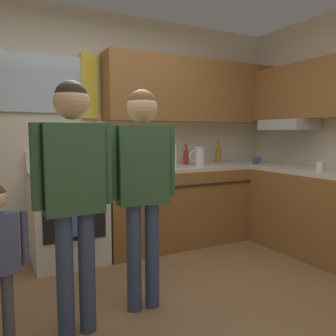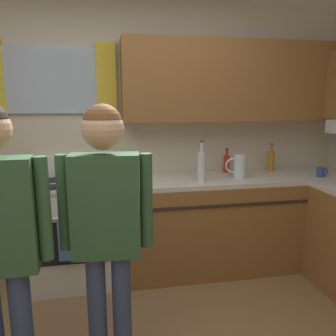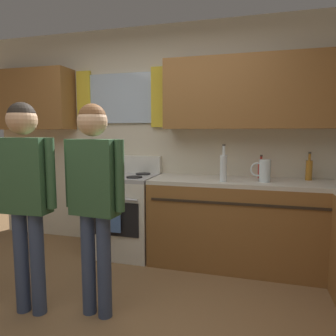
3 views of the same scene
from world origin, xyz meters
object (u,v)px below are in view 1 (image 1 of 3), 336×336
at_px(mug_cobalt_blue, 256,161).
at_px(bottle_tall_clear, 174,155).
at_px(mug_ceramic_white, 320,166).
at_px(adult_holding_child, 74,178).
at_px(bottle_oil_amber, 218,155).
at_px(stove_oven, 68,215).
at_px(water_pitcher, 199,157).
at_px(adult_in_plaid, 143,174).
at_px(bottle_sauce_red, 186,157).

bearing_deg(mug_cobalt_blue, bottle_tall_clear, 179.44).
distance_m(mug_ceramic_white, adult_holding_child, 2.54).
bearing_deg(bottle_oil_amber, stove_oven, -175.26).
bearing_deg(adult_holding_child, mug_cobalt_blue, 24.69).
distance_m(water_pitcher, adult_in_plaid, 1.66).
bearing_deg(stove_oven, mug_cobalt_blue, -4.14).
bearing_deg(bottle_tall_clear, adult_holding_child, -138.96).
bearing_deg(bottle_oil_amber, mug_ceramic_white, -73.22).
xyz_separation_m(stove_oven, bottle_oil_amber, (1.94, 0.16, 0.54)).
bearing_deg(bottle_oil_amber, water_pitcher, -152.29).
bearing_deg(stove_oven, bottle_oil_amber, 4.74).
height_order(bottle_tall_clear, mug_ceramic_white, bottle_tall_clear).
xyz_separation_m(bottle_oil_amber, adult_in_plaid, (-1.65, -1.37, -0.01)).
xyz_separation_m(bottle_oil_amber, water_pitcher, (-0.44, -0.23, 0.00)).
bearing_deg(bottle_oil_amber, bottle_tall_clear, -159.08).
xyz_separation_m(bottle_oil_amber, mug_cobalt_blue, (0.35, -0.33, -0.07)).
relative_size(mug_ceramic_white, adult_in_plaid, 0.08).
distance_m(stove_oven, water_pitcher, 1.60).
distance_m(bottle_sauce_red, mug_ceramic_white, 1.52).
height_order(bottle_tall_clear, water_pitcher, bottle_tall_clear).
bearing_deg(mug_ceramic_white, water_pitcher, 128.81).
bearing_deg(bottle_tall_clear, stove_oven, 172.15).
bearing_deg(water_pitcher, bottle_sauce_red, 95.63).
bearing_deg(mug_cobalt_blue, mug_ceramic_white, -88.24).
bearing_deg(mug_ceramic_white, stove_oven, 154.97).
relative_size(bottle_oil_amber, adult_holding_child, 0.18).
bearing_deg(adult_in_plaid, stove_oven, 103.34).
bearing_deg(adult_in_plaid, bottle_oil_amber, 39.72).
bearing_deg(mug_ceramic_white, adult_in_plaid, -176.29).
xyz_separation_m(bottle_tall_clear, mug_cobalt_blue, (1.17, -0.01, -0.10)).
xyz_separation_m(bottle_sauce_red, adult_holding_child, (-1.69, -1.50, 0.01)).
height_order(bottle_tall_clear, adult_holding_child, adult_holding_child).
distance_m(stove_oven, adult_holding_child, 1.44).
height_order(adult_holding_child, adult_in_plaid, adult_holding_child).
relative_size(stove_oven, adult_holding_child, 0.69).
xyz_separation_m(mug_ceramic_white, adult_holding_child, (-2.53, -0.24, 0.06)).
bearing_deg(adult_in_plaid, mug_cobalt_blue, 27.64).
height_order(mug_cobalt_blue, water_pitcher, water_pitcher).
xyz_separation_m(water_pitcher, adult_in_plaid, (-1.21, -1.14, -0.01)).
bearing_deg(adult_holding_child, water_pitcher, 35.94).
relative_size(bottle_tall_clear, mug_ceramic_white, 2.92).
height_order(stove_oven, bottle_tall_clear, bottle_tall_clear).
bearing_deg(bottle_sauce_red, water_pitcher, -84.37).
height_order(bottle_oil_amber, water_pitcher, bottle_oil_amber).
bearing_deg(bottle_oil_amber, mug_cobalt_blue, -43.31).
distance_m(mug_ceramic_white, water_pitcher, 1.30).
bearing_deg(bottle_oil_amber, adult_in_plaid, -140.28).
bearing_deg(adult_in_plaid, bottle_sauce_red, 49.66).
height_order(bottle_sauce_red, water_pitcher, bottle_sauce_red).
distance_m(mug_cobalt_blue, adult_holding_child, 2.76).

